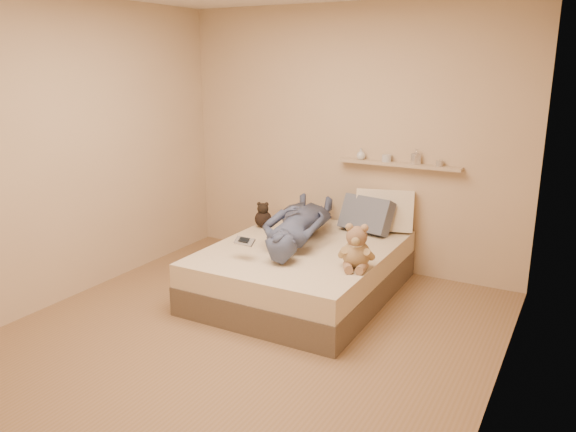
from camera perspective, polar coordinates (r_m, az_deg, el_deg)
The scene contains 10 objects.
room at distance 4.04m, azimuth -4.47°, elevation 4.71°, with size 3.80×3.80×3.80m.
bed at distance 5.11m, azimuth 1.52°, elevation -5.52°, with size 1.50×1.90×0.45m.
game_console at distance 4.68m, azimuth -4.45°, elevation -2.57°, with size 0.18×0.08×0.06m.
teddy_bear at distance 4.49m, azimuth 6.95°, elevation -3.44°, with size 0.30×0.31×0.37m.
dark_plush at distance 5.59m, azimuth -2.55°, elevation -0.03°, with size 0.17×0.17×0.26m.
pillow_cream at distance 5.53m, azimuth 9.79°, elevation 0.55°, with size 0.55×0.16×0.40m, color beige.
pillow_grey at distance 5.46m, azimuth 7.96°, elevation 0.10°, with size 0.50×0.14×0.34m, color slate.
person at distance 5.14m, azimuth 1.01°, elevation -0.65°, with size 0.54×1.47×0.35m, color #404665.
wall_shelf at distance 5.48m, azimuth 11.14°, elevation 5.17°, with size 1.20×0.12×0.03m, color tan.
shelf_bottles at distance 5.50m, azimuth 10.37°, elevation 5.97°, with size 0.86×0.11×0.15m.
Camera 1 is at (2.18, -3.31, 2.04)m, focal length 35.00 mm.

